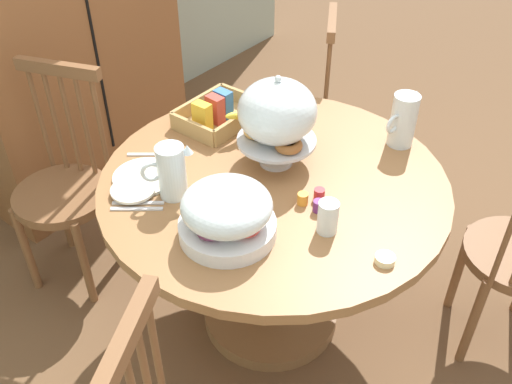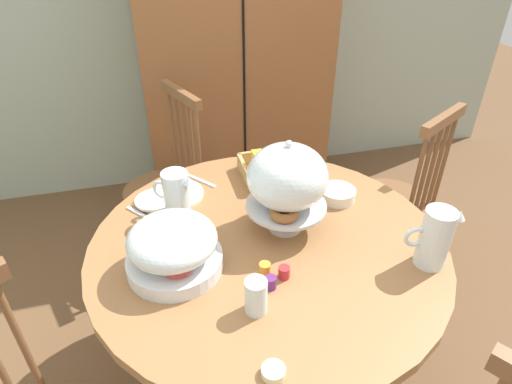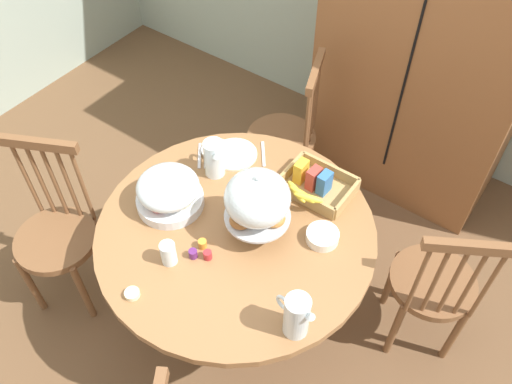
{
  "view_description": "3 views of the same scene",
  "coord_description": "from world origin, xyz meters",
  "px_view_note": "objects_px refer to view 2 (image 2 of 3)",
  "views": [
    {
      "loc": [
        -1.3,
        -0.87,
        1.93
      ],
      "look_at": [
        -0.12,
        0.05,
        0.74
      ],
      "focal_mm": 39.87,
      "sensor_mm": 36.0,
      "label": 1
    },
    {
      "loc": [
        -0.35,
        -1.05,
        1.68
      ],
      "look_at": [
        -0.02,
        0.2,
        0.84
      ],
      "focal_mm": 30.08,
      "sensor_mm": 36.0,
      "label": 2
    },
    {
      "loc": [
        0.87,
        -1.04,
        2.59
      ],
      "look_at": [
        -0.02,
        0.2,
        0.84
      ],
      "focal_mm": 37.62,
      "sensor_mm": 36.0,
      "label": 3
    }
  ],
  "objects_px": {
    "pastry_stand_with_dome": "(287,180)",
    "cereal_basket": "(279,168)",
    "wooden_armoire": "(233,51)",
    "windsor_chair_by_cabinet": "(394,204)",
    "china_plate_small": "(155,200)",
    "butter_dish": "(273,372)",
    "cereal_bowl": "(337,194)",
    "windsor_chair_facing_door": "(167,190)",
    "fruit_platter_covered": "(173,247)",
    "drinking_glass": "(256,296)",
    "dining_table": "(266,283)",
    "china_plate_large": "(176,194)",
    "orange_juice_pitcher": "(177,198)",
    "milk_pitcher": "(434,240)"
  },
  "relations": [
    {
      "from": "china_plate_large",
      "to": "drinking_glass",
      "type": "xyz_separation_m",
      "value": [
        0.16,
        -0.64,
        0.05
      ]
    },
    {
      "from": "windsor_chair_facing_door",
      "to": "fruit_platter_covered",
      "type": "bearing_deg",
      "value": -91.31
    },
    {
      "from": "butter_dish",
      "to": "cereal_bowl",
      "type": "bearing_deg",
      "value": 55.08
    },
    {
      "from": "wooden_armoire",
      "to": "windsor_chair_by_cabinet",
      "type": "distance_m",
      "value": 1.29
    },
    {
      "from": "cereal_bowl",
      "to": "butter_dish",
      "type": "relative_size",
      "value": 2.33
    },
    {
      "from": "china_plate_small",
      "to": "butter_dish",
      "type": "height_order",
      "value": "same"
    },
    {
      "from": "cereal_basket",
      "to": "orange_juice_pitcher",
      "type": "bearing_deg",
      "value": -158.75
    },
    {
      "from": "windsor_chair_by_cabinet",
      "to": "fruit_platter_covered",
      "type": "relative_size",
      "value": 3.25
    },
    {
      "from": "fruit_platter_covered",
      "to": "cereal_bowl",
      "type": "bearing_deg",
      "value": 19.15
    },
    {
      "from": "orange_juice_pitcher",
      "to": "china_plate_small",
      "type": "xyz_separation_m",
      "value": [
        -0.08,
        0.11,
        -0.07
      ]
    },
    {
      "from": "windsor_chair_facing_door",
      "to": "cereal_basket",
      "type": "bearing_deg",
      "value": -46.15
    },
    {
      "from": "dining_table",
      "to": "china_plate_large",
      "type": "distance_m",
      "value": 0.5
    },
    {
      "from": "dining_table",
      "to": "cereal_bowl",
      "type": "height_order",
      "value": "cereal_bowl"
    },
    {
      "from": "fruit_platter_covered",
      "to": "drinking_glass",
      "type": "bearing_deg",
      "value": -49.1
    },
    {
      "from": "windsor_chair_facing_door",
      "to": "china_plate_small",
      "type": "bearing_deg",
      "value": -96.33
    },
    {
      "from": "wooden_armoire",
      "to": "drinking_glass",
      "type": "xyz_separation_m",
      "value": [
        -0.33,
        -1.75,
        -0.19
      ]
    },
    {
      "from": "dining_table",
      "to": "china_plate_small",
      "type": "relative_size",
      "value": 8.11
    },
    {
      "from": "drinking_glass",
      "to": "cereal_basket",
      "type": "bearing_deg",
      "value": 67.36
    },
    {
      "from": "china_plate_small",
      "to": "butter_dish",
      "type": "distance_m",
      "value": 0.85
    },
    {
      "from": "windsor_chair_by_cabinet",
      "to": "butter_dish",
      "type": "distance_m",
      "value": 1.35
    },
    {
      "from": "drinking_glass",
      "to": "fruit_platter_covered",
      "type": "bearing_deg",
      "value": 130.9
    },
    {
      "from": "windsor_chair_by_cabinet",
      "to": "pastry_stand_with_dome",
      "type": "height_order",
      "value": "pastry_stand_with_dome"
    },
    {
      "from": "windsor_chair_facing_door",
      "to": "wooden_armoire",
      "type": "bearing_deg",
      "value": 49.73
    },
    {
      "from": "orange_juice_pitcher",
      "to": "windsor_chair_facing_door",
      "type": "bearing_deg",
      "value": 91.68
    },
    {
      "from": "china_plate_large",
      "to": "china_plate_small",
      "type": "bearing_deg",
      "value": -157.73
    },
    {
      "from": "windsor_chair_facing_door",
      "to": "milk_pitcher",
      "type": "distance_m",
      "value": 1.39
    },
    {
      "from": "wooden_armoire",
      "to": "windsor_chair_facing_door",
      "type": "xyz_separation_m",
      "value": [
        -0.51,
        -0.6,
        -0.53
      ]
    },
    {
      "from": "dining_table",
      "to": "pastry_stand_with_dome",
      "type": "bearing_deg",
      "value": 31.13
    },
    {
      "from": "fruit_platter_covered",
      "to": "drinking_glass",
      "type": "relative_size",
      "value": 2.73
    },
    {
      "from": "wooden_armoire",
      "to": "dining_table",
      "type": "height_order",
      "value": "wooden_armoire"
    },
    {
      "from": "wooden_armoire",
      "to": "windsor_chair_facing_door",
      "type": "height_order",
      "value": "wooden_armoire"
    },
    {
      "from": "dining_table",
      "to": "orange_juice_pitcher",
      "type": "height_order",
      "value": "orange_juice_pitcher"
    },
    {
      "from": "wooden_armoire",
      "to": "cereal_bowl",
      "type": "distance_m",
      "value": 1.31
    },
    {
      "from": "dining_table",
      "to": "butter_dish",
      "type": "height_order",
      "value": "butter_dish"
    },
    {
      "from": "wooden_armoire",
      "to": "butter_dish",
      "type": "relative_size",
      "value": 32.67
    },
    {
      "from": "windsor_chair_facing_door",
      "to": "butter_dish",
      "type": "bearing_deg",
      "value": -82.95
    },
    {
      "from": "fruit_platter_covered",
      "to": "china_plate_large",
      "type": "height_order",
      "value": "fruit_platter_covered"
    },
    {
      "from": "windsor_chair_facing_door",
      "to": "fruit_platter_covered",
      "type": "xyz_separation_m",
      "value": [
        -0.02,
        -0.92,
        0.37
      ]
    },
    {
      "from": "windsor_chair_facing_door",
      "to": "pastry_stand_with_dome",
      "type": "distance_m",
      "value": 1.02
    },
    {
      "from": "cereal_basket",
      "to": "drinking_glass",
      "type": "relative_size",
      "value": 2.87
    },
    {
      "from": "pastry_stand_with_dome",
      "to": "china_plate_large",
      "type": "distance_m",
      "value": 0.51
    },
    {
      "from": "wooden_armoire",
      "to": "windsor_chair_by_cabinet",
      "type": "bearing_deg",
      "value": -59.93
    },
    {
      "from": "pastry_stand_with_dome",
      "to": "cereal_basket",
      "type": "xyz_separation_m",
      "value": [
        0.08,
        0.33,
        -0.15
      ]
    },
    {
      "from": "dining_table",
      "to": "windsor_chair_facing_door",
      "type": "height_order",
      "value": "windsor_chair_facing_door"
    },
    {
      "from": "dining_table",
      "to": "cereal_bowl",
      "type": "xyz_separation_m",
      "value": [
        0.33,
        0.17,
        0.23
      ]
    },
    {
      "from": "china_plate_large",
      "to": "butter_dish",
      "type": "xyz_separation_m",
      "value": [
        0.14,
        -0.85,
        0.01
      ]
    },
    {
      "from": "windsor_chair_by_cabinet",
      "to": "fruit_platter_covered",
      "type": "xyz_separation_m",
      "value": [
        -1.12,
        -0.49,
        0.37
      ]
    },
    {
      "from": "windsor_chair_facing_door",
      "to": "orange_juice_pitcher",
      "type": "distance_m",
      "value": 0.75
    },
    {
      "from": "windsor_chair_by_cabinet",
      "to": "orange_juice_pitcher",
      "type": "distance_m",
      "value": 1.16
    },
    {
      "from": "orange_juice_pitcher",
      "to": "china_plate_large",
      "type": "height_order",
      "value": "orange_juice_pitcher"
    }
  ]
}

